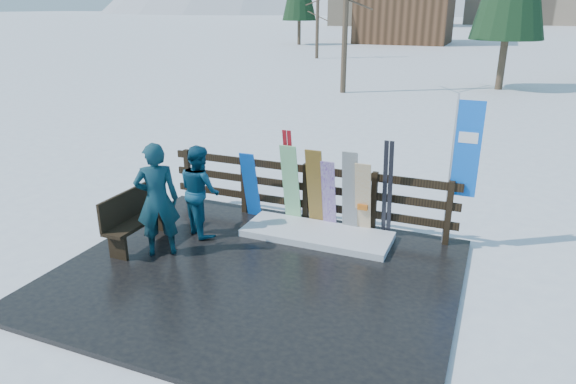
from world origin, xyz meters
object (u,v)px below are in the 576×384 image
at_px(snowboard_4, 350,193).
at_px(person_back, 200,190).
at_px(snowboard_0, 251,185).
at_px(snowboard_3, 329,196).
at_px(snowboard_2, 315,189).
at_px(snowboard_5, 363,199).
at_px(bench, 136,216).
at_px(rental_flag, 463,155).
at_px(snowboard_1, 291,185).
at_px(person_front, 157,200).

relative_size(snowboard_4, person_back, 0.96).
distance_m(snowboard_0, snowboard_3, 1.57).
height_order(snowboard_0, person_back, person_back).
bearing_deg(person_back, snowboard_2, -117.87).
xyz_separation_m(snowboard_4, snowboard_5, (0.24, 0.00, -0.09)).
bearing_deg(snowboard_2, bench, -145.48).
bearing_deg(bench, person_back, 45.31).
height_order(rental_flag, person_back, rental_flag).
height_order(snowboard_3, snowboard_4, snowboard_4).
bearing_deg(person_back, snowboard_1, -109.91).
height_order(bench, person_back, person_back).
height_order(snowboard_3, rental_flag, rental_flag).
distance_m(snowboard_3, rental_flag, 2.39).
bearing_deg(snowboard_0, snowboard_3, 0.00).
height_order(snowboard_5, person_front, person_front).
bearing_deg(snowboard_0, person_front, -109.86).
xyz_separation_m(rental_flag, person_back, (-4.27, -1.26, -0.79)).
height_order(snowboard_5, person_back, person_back).
bearing_deg(snowboard_5, bench, -152.85).
distance_m(snowboard_0, rental_flag, 3.89).
bearing_deg(snowboard_3, rental_flag, 7.03).
distance_m(snowboard_4, rental_flag, 2.00).
bearing_deg(person_back, snowboard_4, -124.58).
xyz_separation_m(snowboard_4, rental_flag, (1.80, 0.27, 0.83)).
height_order(bench, snowboard_1, snowboard_1).
bearing_deg(snowboard_2, person_front, -135.93).
bearing_deg(bench, snowboard_5, 27.15).
xyz_separation_m(snowboard_2, person_back, (-1.82, -0.99, 0.05)).
distance_m(snowboard_0, snowboard_5, 2.20).
distance_m(snowboard_0, snowboard_4, 1.96).
height_order(snowboard_0, snowboard_2, snowboard_2).
distance_m(snowboard_2, rental_flag, 2.60).
bearing_deg(snowboard_3, snowboard_2, 180.00).
distance_m(rental_flag, person_back, 4.52).
height_order(snowboard_2, snowboard_4, snowboard_4).
distance_m(snowboard_1, snowboard_2, 0.48).
relative_size(bench, snowboard_2, 0.96).
height_order(snowboard_3, person_front, person_front).
bearing_deg(person_front, bench, -50.64).
relative_size(snowboard_1, snowboard_3, 1.16).
bearing_deg(bench, rental_flag, 22.21).
relative_size(snowboard_1, snowboard_4, 1.02).
xyz_separation_m(snowboard_1, snowboard_2, (0.48, 0.00, -0.01)).
height_order(bench, snowboard_5, snowboard_5).
xyz_separation_m(bench, snowboard_5, (3.50, 1.80, 0.18)).
relative_size(snowboard_5, person_back, 0.86).
xyz_separation_m(snowboard_0, snowboard_3, (1.57, 0.00, 0.01)).
bearing_deg(person_front, snowboard_1, -163.93).
bearing_deg(snowboard_3, person_back, -154.42).
distance_m(snowboard_3, snowboard_5, 0.63).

